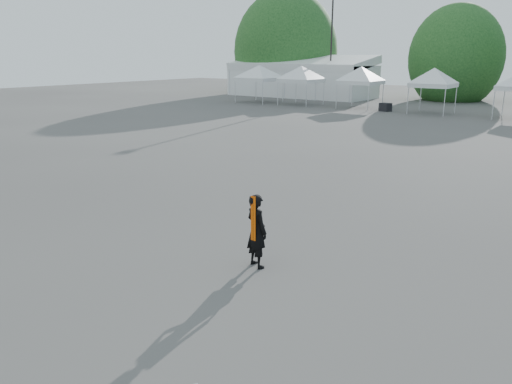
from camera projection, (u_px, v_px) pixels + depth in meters
The scene contains 11 objects.
ground at pixel (296, 228), 12.74m from camera, with size 120.00×120.00×0.00m, color #474442.
marquee at pixel (301, 77), 51.90m from camera, with size 15.00×6.25×4.23m.
light_pole_west at pixel (332, 38), 47.79m from camera, with size 0.60×0.25×10.30m.
tree_far_w at pixel (285, 52), 55.85m from camera, with size 4.80×4.80×7.30m.
tree_mid_w at pixel (455, 58), 47.05m from camera, with size 4.16×4.16×6.33m.
tent_a at pixel (259, 68), 45.23m from camera, with size 4.72×4.72×3.88m.
tent_b at pixel (301, 69), 42.85m from camera, with size 4.37×4.37×3.88m.
tent_c at pixel (361, 70), 40.10m from camera, with size 4.22×4.22×3.88m.
tent_d at pixel (434, 72), 36.45m from camera, with size 4.05×4.05×3.88m.
man at pixel (257, 231), 10.23m from camera, with size 0.66×0.53×1.56m.
crate_west at pixel (385, 107), 38.66m from camera, with size 0.82×0.64×0.64m, color black.
Camera 1 is at (6.46, -10.20, 4.28)m, focal length 35.00 mm.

